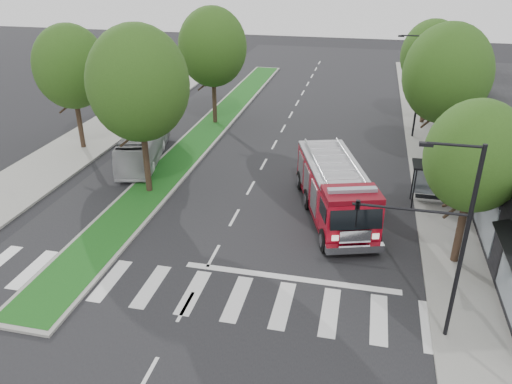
% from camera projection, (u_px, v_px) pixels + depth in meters
% --- Properties ---
extents(ground, '(140.00, 140.00, 0.00)m').
position_uv_depth(ground, '(213.00, 256.00, 24.62)').
color(ground, black).
rests_on(ground, ground).
extents(sidewalk_right, '(5.00, 80.00, 0.15)m').
position_uv_depth(sidewalk_right, '(454.00, 192.00, 30.88)').
color(sidewalk_right, gray).
rests_on(sidewalk_right, ground).
extents(sidewalk_left, '(5.00, 80.00, 0.15)m').
position_uv_depth(sidewalk_left, '(63.00, 157.00, 36.24)').
color(sidewalk_left, gray).
rests_on(sidewalk_left, ground).
extents(median, '(3.00, 50.00, 0.15)m').
position_uv_depth(median, '(208.00, 130.00, 41.57)').
color(median, gray).
rests_on(median, ground).
extents(bus_shelter, '(3.20, 1.60, 2.61)m').
position_uv_depth(bus_shelter, '(440.00, 173.00, 28.65)').
color(bus_shelter, black).
rests_on(bus_shelter, ground).
extents(tree_right_near, '(4.40, 4.40, 8.05)m').
position_uv_depth(tree_right_near, '(475.00, 157.00, 21.69)').
color(tree_right_near, black).
rests_on(tree_right_near, ground).
extents(tree_right_mid, '(5.60, 5.60, 9.72)m').
position_uv_depth(tree_right_mid, '(447.00, 74.00, 31.78)').
color(tree_right_mid, black).
rests_on(tree_right_mid, ground).
extents(tree_right_far, '(5.00, 5.00, 8.73)m').
position_uv_depth(tree_right_far, '(432.00, 55.00, 40.84)').
color(tree_right_far, black).
rests_on(tree_right_far, ground).
extents(tree_median_near, '(5.80, 5.80, 10.16)m').
position_uv_depth(tree_median_near, '(138.00, 84.00, 28.10)').
color(tree_median_near, black).
rests_on(tree_median_near, ground).
extents(tree_median_far, '(5.60, 5.60, 9.72)m').
position_uv_depth(tree_median_far, '(212.00, 47.00, 40.52)').
color(tree_median_far, black).
rests_on(tree_median_far, ground).
extents(tree_left_mid, '(5.20, 5.20, 9.16)m').
position_uv_depth(tree_left_mid, '(71.00, 67.00, 35.23)').
color(tree_left_mid, black).
rests_on(tree_left_mid, ground).
extents(streetlight_right_near, '(4.08, 0.22, 8.00)m').
position_uv_depth(streetlight_right_near, '(440.00, 231.00, 17.60)').
color(streetlight_right_near, black).
rests_on(streetlight_right_near, ground).
extents(streetlight_right_far, '(2.11, 0.20, 8.00)m').
position_uv_depth(streetlight_right_far, '(418.00, 82.00, 38.15)').
color(streetlight_right_far, black).
rests_on(streetlight_right_far, ground).
extents(fire_engine, '(5.50, 9.85, 3.27)m').
position_uv_depth(fire_engine, '(335.00, 190.00, 27.72)').
color(fire_engine, '#62050F').
rests_on(fire_engine, ground).
extents(city_bus, '(4.16, 9.44, 2.56)m').
position_uv_depth(city_bus, '(144.00, 143.00, 35.42)').
color(city_bus, '#B5B6BA').
rests_on(city_bus, ground).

